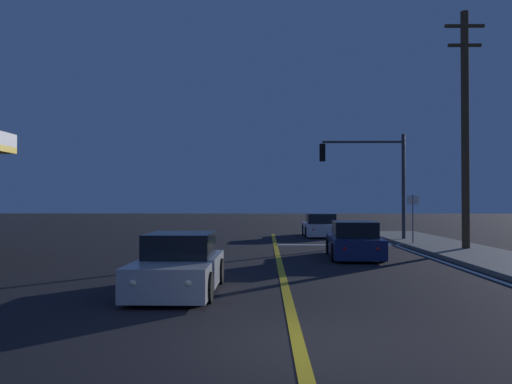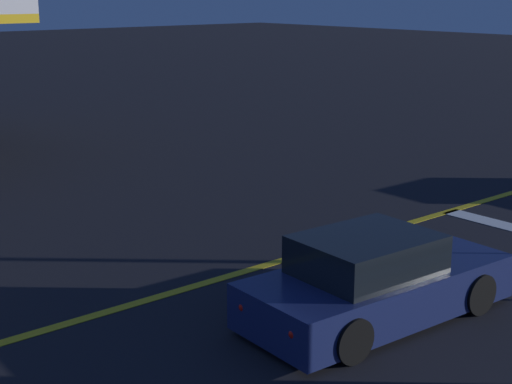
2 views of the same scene
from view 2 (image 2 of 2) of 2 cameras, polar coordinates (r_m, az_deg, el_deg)
lane_line_center at (r=12.43m, az=-8.55°, el=-8.04°), size 0.20×32.34×0.01m
car_side_waiting_navy at (r=11.66m, az=8.77°, el=-6.58°), size 2.01×4.36×1.34m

